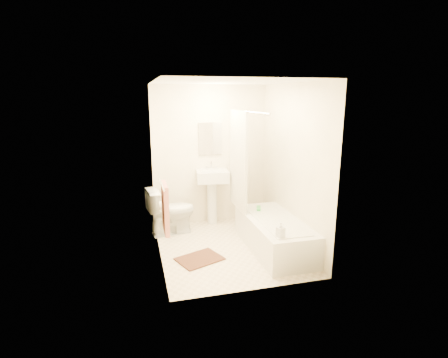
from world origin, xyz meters
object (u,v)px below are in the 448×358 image
object	(u,v)px
toilet	(171,211)
bathtub	(274,234)
soap_bottle	(281,230)
bath_mat	(200,259)
sink	(212,195)

from	to	relation	value
toilet	bathtub	world-z (taller)	toilet
bathtub	soap_bottle	distance (m)	0.74
bath_mat	toilet	bearing A→B (deg)	103.60
bath_mat	sink	bearing A→B (deg)	69.83
sink	bathtub	xyz separation A→B (m)	(0.64, -1.26, -0.30)
soap_bottle	toilet	bearing A→B (deg)	126.46
toilet	soap_bottle	world-z (taller)	toilet
sink	bath_mat	distance (m)	1.51
toilet	sink	distance (m)	0.81
toilet	sink	world-z (taller)	sink
bathtub	sink	bearing A→B (deg)	117.08
toilet	soap_bottle	bearing A→B (deg)	-152.44
toilet	bathtub	xyz separation A→B (m)	(1.39, -1.00, -0.15)
soap_bottle	bath_mat	bearing A→B (deg)	149.45
bathtub	soap_bottle	world-z (taller)	soap_bottle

